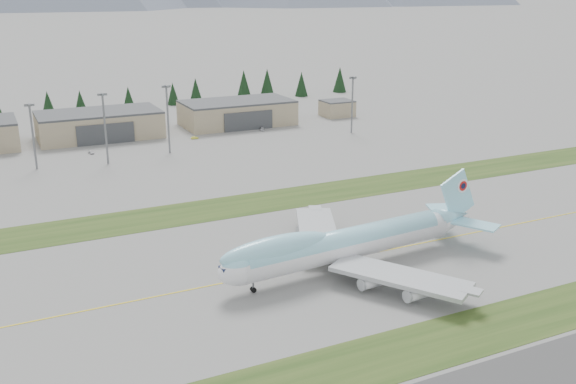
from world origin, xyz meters
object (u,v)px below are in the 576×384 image
boeing_747_freighter (346,243)px  hangar_right (237,113)px  service_vehicle_b (195,139)px  hangar_center (99,124)px  service_vehicle_a (91,154)px  service_vehicle_c (262,130)px

boeing_747_freighter → hangar_right: (35.27, 154.52, -0.53)m
boeing_747_freighter → service_vehicle_b: 135.59m
hangar_center → service_vehicle_b: hangar_center is taller
boeing_747_freighter → hangar_center: 156.48m
hangar_center → service_vehicle_b: 39.39m
hangar_center → hangar_right: 60.00m
service_vehicle_a → hangar_center: bearing=59.1°
boeing_747_freighter → hangar_right: bearing=72.6°
service_vehicle_b → service_vehicle_c: 31.27m
boeing_747_freighter → service_vehicle_b: (9.15, 135.15, -5.92)m
hangar_center → boeing_747_freighter: bearing=-80.9°
hangar_right → service_vehicle_a: size_ratio=14.27×
hangar_right → boeing_747_freighter: bearing=-102.9°
hangar_right → service_vehicle_b: size_ratio=15.49×
boeing_747_freighter → service_vehicle_a: boeing_747_freighter is taller
service_vehicle_c → service_vehicle_a: bearing=-152.3°
boeing_747_freighter → hangar_center: bearing=94.6°
hangar_right → service_vehicle_c: (4.99, -16.21, -5.39)m
boeing_747_freighter → hangar_right: boeing_747_freighter is taller
boeing_747_freighter → hangar_center: size_ratio=1.42×
hangar_right → service_vehicle_c: size_ratio=12.16×
hangar_center → service_vehicle_a: bearing=-107.0°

